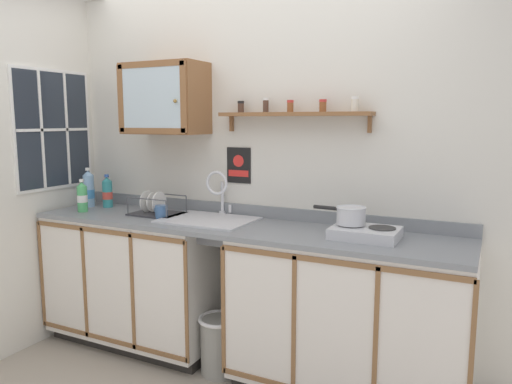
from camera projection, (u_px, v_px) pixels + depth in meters
The scene contains 18 objects.
back_wall at pixel (255, 165), 3.30m from camera, with size 3.48×0.07×2.58m.
lower_cabinet_run at pixel (137, 280), 3.50m from camera, with size 1.28×0.58×0.92m.
lower_cabinet_run_right at pixel (348, 319), 2.81m from camera, with size 1.35×0.58×0.92m.
countertop at pixel (233, 227), 3.08m from camera, with size 2.84×0.60×0.03m, color gray.
backsplash at pixel (253, 211), 3.32m from camera, with size 2.84×0.02×0.08m, color gray.
sink at pixel (209, 223), 3.20m from camera, with size 0.58×0.48×0.42m.
hot_plate_stove at pixel (365, 233), 2.70m from camera, with size 0.37×0.28×0.07m.
saucepan at pixel (350, 215), 2.75m from camera, with size 0.31×0.17×0.10m.
bottle_water_blue_0 at pixel (89, 190), 3.69m from camera, with size 0.08×0.08×0.30m.
bottle_soda_green_1 at pixel (82, 197), 3.49m from camera, with size 0.07×0.07×0.23m.
bottle_detergent_teal_2 at pixel (107, 193), 3.67m from camera, with size 0.07×0.07×0.25m.
dish_rack at pixel (156, 210), 3.38m from camera, with size 0.35×0.25×0.16m.
mug at pixel (161, 212), 3.26m from camera, with size 0.12×0.08×0.09m.
wall_cabinet at pixel (165, 99), 3.35m from camera, with size 0.58×0.32×0.48m.
spice_shelf at pixel (294, 113), 3.03m from camera, with size 1.00×0.14×0.22m.
warning_sign at pixel (239, 166), 3.33m from camera, with size 0.18×0.01×0.24m.
window at pixel (53, 130), 3.54m from camera, with size 0.03×0.68×0.86m.
trash_bin at pixel (220, 344), 3.10m from camera, with size 0.27×0.27×0.37m.
Camera 1 is at (1.48, -2.36, 1.60)m, focal length 34.24 mm.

